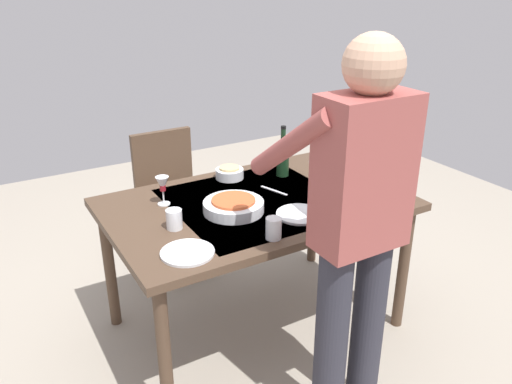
# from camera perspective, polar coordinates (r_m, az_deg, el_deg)

# --- Properties ---
(ground_plane) EXTENTS (6.00, 6.00, 0.00)m
(ground_plane) POSITION_cam_1_polar(r_m,az_deg,el_deg) (3.08, 0.00, -14.19)
(ground_plane) COLOR #9E9384
(dining_table) EXTENTS (1.52, 0.97, 0.77)m
(dining_table) POSITION_cam_1_polar(r_m,az_deg,el_deg) (2.71, 0.00, -2.44)
(dining_table) COLOR #4C3828
(dining_table) RESTS_ON ground_plane
(chair_near) EXTENTS (0.40, 0.40, 0.91)m
(chair_near) POSITION_cam_1_polar(r_m,az_deg,el_deg) (3.44, -9.45, -0.03)
(chair_near) COLOR #352114
(chair_near) RESTS_ON ground_plane
(person_server) EXTENTS (0.42, 0.61, 1.69)m
(person_server) POSITION_cam_1_polar(r_m,az_deg,el_deg) (2.06, 10.97, -3.43)
(person_server) COLOR #2D2D38
(person_server) RESTS_ON ground_plane
(wine_bottle) EXTENTS (0.07, 0.07, 0.30)m
(wine_bottle) POSITION_cam_1_polar(r_m,az_deg,el_deg) (2.98, 2.97, 3.83)
(wine_bottle) COLOR black
(wine_bottle) RESTS_ON dining_table
(wine_glass_left) EXTENTS (0.07, 0.07, 0.15)m
(wine_glass_left) POSITION_cam_1_polar(r_m,az_deg,el_deg) (2.64, -10.24, 0.71)
(wine_glass_left) COLOR white
(wine_glass_left) RESTS_ON dining_table
(wine_glass_right) EXTENTS (0.07, 0.07, 0.15)m
(wine_glass_right) POSITION_cam_1_polar(r_m,az_deg,el_deg) (2.87, 6.98, 2.83)
(wine_glass_right) COLOR white
(wine_glass_right) RESTS_ON dining_table
(water_cup_near_left) EXTENTS (0.07, 0.07, 0.10)m
(water_cup_near_left) POSITION_cam_1_polar(r_m,az_deg,el_deg) (2.30, 1.95, -4.02)
(water_cup_near_left) COLOR silver
(water_cup_near_left) RESTS_ON dining_table
(water_cup_near_right) EXTENTS (0.07, 0.07, 0.11)m
(water_cup_near_right) POSITION_cam_1_polar(r_m,az_deg,el_deg) (2.77, 16.39, 0.04)
(water_cup_near_right) COLOR silver
(water_cup_near_right) RESTS_ON dining_table
(water_cup_far_left) EXTENTS (0.07, 0.07, 0.09)m
(water_cup_far_left) POSITION_cam_1_polar(r_m,az_deg,el_deg) (2.41, -8.99, -2.98)
(water_cup_far_left) COLOR silver
(water_cup_far_left) RESTS_ON dining_table
(water_cup_far_right) EXTENTS (0.07, 0.07, 0.10)m
(water_cup_far_right) POSITION_cam_1_polar(r_m,az_deg,el_deg) (2.79, 8.70, 0.88)
(water_cup_far_right) COLOR silver
(water_cup_far_right) RESTS_ON dining_table
(serving_bowl_pasta) EXTENTS (0.30, 0.30, 0.07)m
(serving_bowl_pasta) POSITION_cam_1_polar(r_m,az_deg,el_deg) (2.55, -2.49, -1.51)
(serving_bowl_pasta) COLOR silver
(serving_bowl_pasta) RESTS_ON dining_table
(side_bowl_salad) EXTENTS (0.18, 0.18, 0.07)m
(side_bowl_salad) POSITION_cam_1_polar(r_m,az_deg,el_deg) (2.86, 12.27, 0.79)
(side_bowl_salad) COLOR silver
(side_bowl_salad) RESTS_ON dining_table
(side_bowl_bread) EXTENTS (0.16, 0.16, 0.07)m
(side_bowl_bread) POSITION_cam_1_polar(r_m,az_deg,el_deg) (2.96, -2.93, 2.14)
(side_bowl_bread) COLOR silver
(side_bowl_bread) RESTS_ON dining_table
(dinner_plate_near) EXTENTS (0.23, 0.23, 0.01)m
(dinner_plate_near) POSITION_cam_1_polar(r_m,az_deg,el_deg) (2.53, 4.81, -2.45)
(dinner_plate_near) COLOR silver
(dinner_plate_near) RESTS_ON dining_table
(dinner_plate_far) EXTENTS (0.23, 0.23, 0.01)m
(dinner_plate_far) POSITION_cam_1_polar(r_m,az_deg,el_deg) (2.21, -7.56, -6.63)
(dinner_plate_far) COLOR silver
(dinner_plate_far) RESTS_ON dining_table
(table_knife) EXTENTS (0.08, 0.19, 0.00)m
(table_knife) POSITION_cam_1_polar(r_m,az_deg,el_deg) (3.18, 7.33, 2.93)
(table_knife) COLOR silver
(table_knife) RESTS_ON dining_table
(table_fork) EXTENTS (0.07, 0.18, 0.00)m
(table_fork) POSITION_cam_1_polar(r_m,az_deg,el_deg) (2.80, 1.98, 0.16)
(table_fork) COLOR silver
(table_fork) RESTS_ON dining_table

